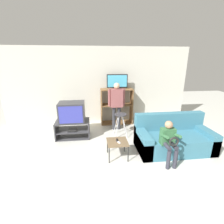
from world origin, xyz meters
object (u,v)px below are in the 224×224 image
Objects in this scene: folding_stool at (121,118)px; snack_table at (117,143)px; person_standing_adult at (117,102)px; television_flat at (117,82)px; couch at (173,138)px; tv_stand at (73,129)px; remote_control_white at (118,142)px; remote_control_black at (117,140)px; television_main at (72,112)px; person_seated_child at (169,139)px; media_shelf at (117,106)px.

folding_stool is 1.45× the size of snack_table.
folding_stool is 0.62m from person_standing_adult.
folding_stool is (-0.05, -1.02, -0.92)m from television_flat.
snack_table is 0.26× the size of couch.
tv_stand is 2.10m from television_flat.
television_flat is at bearing 33.03° from tv_stand.
folding_stool is 1.18m from remote_control_white.
snack_table is at bearing -98.20° from television_flat.
person_standing_adult reaches higher than folding_stool.
couch is at bearing 13.21° from remote_control_black.
tv_stand is 1.36× the size of television_main.
television_main reaches higher than folding_stool.
remote_control_black is at bearing -173.80° from couch.
person_seated_child is at bearing -60.94° from folding_stool.
remote_control_black is (-0.00, 0.05, 0.06)m from snack_table.
television_flat is (0.02, 0.01, 0.83)m from media_shelf.
folding_stool reaches higher than remote_control_black.
folding_stool is 1.65m from person_seated_child.
tv_stand is 0.53× the size of couch.
remote_control_white is 0.08× the size of couch.
person_standing_adult is at bearing 95.48° from folding_stool.
folding_stool is (1.39, -0.09, 0.30)m from tv_stand.
person_seated_child is (0.77, -2.46, -0.07)m from media_shelf.
television_flat is at bearing 106.97° from person_seated_child.
television_main is at bearing -146.39° from media_shelf.
person_seated_child is at bearing -12.71° from remote_control_black.
television_flat is 4.84× the size of remote_control_white.
snack_table is 3.26× the size of remote_control_black.
remote_control_white is at bearing 164.44° from person_seated_child.
remote_control_black is (1.12, -1.14, -0.36)m from television_main.
tv_stand is at bearing 141.50° from remote_control_black.
television_flat reaches higher than folding_stool.
television_main is 1.50× the size of snack_table.
remote_control_white is at bearing -47.23° from television_main.
couch is (2.58, -0.99, 0.04)m from tv_stand.
person_standing_adult reaches higher than remote_control_black.
couch reaches higher than snack_table.
remote_control_white is (0.02, -0.09, 0.00)m from remote_control_black.
remote_control_black is (-0.31, -2.08, -1.06)m from television_flat.
person_standing_adult is at bearing 16.76° from tv_stand.
remote_control_white is 0.10× the size of person_standing_adult.
television_flat is at bearing 88.63° from remote_control_black.
remote_control_white is 1.09m from person_seated_child.
person_seated_child is at bearing -73.03° from television_flat.
media_shelf is 1.78× the size of television_flat.
media_shelf is 2.27m from couch.
remote_control_white is 1.73m from person_standing_adult.
remote_control_black is 1.65m from person_standing_adult.
snack_table is at bearing -97.77° from media_shelf.
television_main is 1.40m from person_standing_adult.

